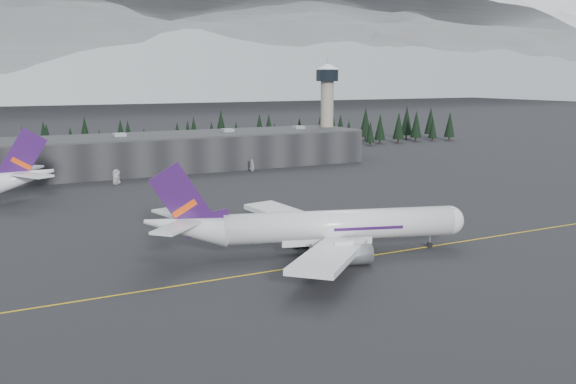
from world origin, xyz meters
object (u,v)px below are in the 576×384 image
gse_vehicle_a (116,183)px  gse_vehicle_b (252,169)px  terminal (149,153)px  jet_main (312,227)px  control_tower (327,100)px

gse_vehicle_a → gse_vehicle_b: bearing=-14.0°
terminal → jet_main: (-3.08, -120.45, -1.23)m
control_tower → jet_main: size_ratio=0.63×
terminal → jet_main: bearing=-91.5°
gse_vehicle_a → gse_vehicle_b: 49.27m
terminal → control_tower: 76.98m
jet_main → gse_vehicle_b: (34.62, 102.14, -4.33)m
control_tower → gse_vehicle_a: control_tower is taller
terminal → control_tower: bearing=2.3°
gse_vehicle_a → gse_vehicle_b: (48.87, 6.25, 0.08)m
terminal → gse_vehicle_a: 30.58m
terminal → gse_vehicle_a: terminal is taller
control_tower → gse_vehicle_b: size_ratio=8.68×
control_tower → jet_main: control_tower is taller
terminal → control_tower: control_tower is taller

